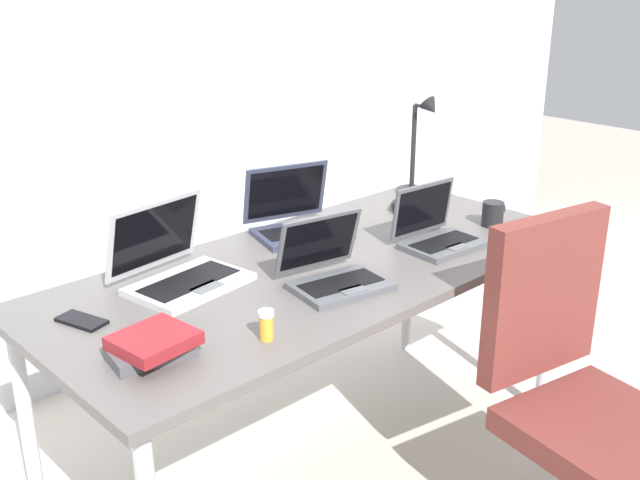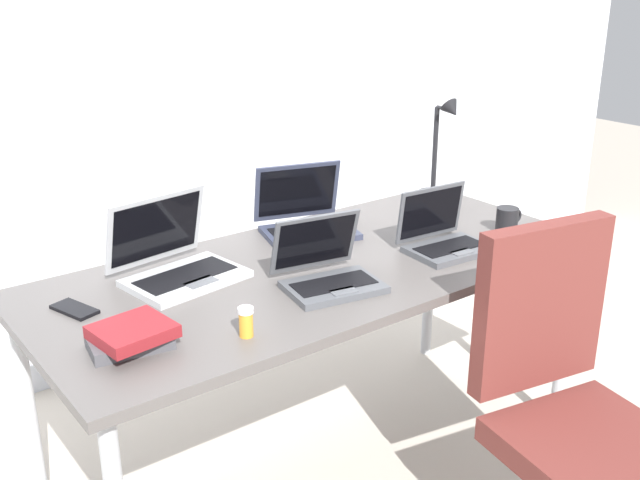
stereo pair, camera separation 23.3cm
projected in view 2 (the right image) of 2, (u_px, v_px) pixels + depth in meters
ground_plane at (320, 462)px, 2.62m from camera, size 12.00×12.00×0.00m
wall_back at (152, 48)px, 2.98m from camera, size 6.00×0.13×2.60m
desk at (320, 281)px, 2.38m from camera, size 1.80×0.80×0.74m
desk_lamp at (441, 149)px, 2.95m from camera, size 0.12×0.18×0.40m
laptop_back_right at (306, 219)px, 2.62m from camera, size 0.37×0.34×0.23m
laptop_near_lamp at (176, 263)px, 2.24m from camera, size 0.37×0.33×0.24m
laptop_near_mouse at (444, 238)px, 2.46m from camera, size 0.28×0.23×0.20m
laptop_far_corner at (328, 272)px, 2.19m from camera, size 0.31×0.29×0.20m
computer_mouse at (443, 222)px, 2.68m from camera, size 0.08×0.11×0.03m
cell_phone at (75, 309)px, 2.04m from camera, size 0.10×0.15×0.01m
headphones at (431, 208)px, 2.83m from camera, size 0.21×0.18×0.04m
pill_bottle at (246, 322)px, 1.90m from camera, size 0.04×0.04×0.08m
book_stack at (132, 336)px, 1.84m from camera, size 0.21×0.18×0.06m
coffee_mug at (507, 220)px, 2.62m from camera, size 0.11×0.08×0.09m
office_chair at (571, 439)px, 2.08m from camera, size 0.52×0.57×0.97m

